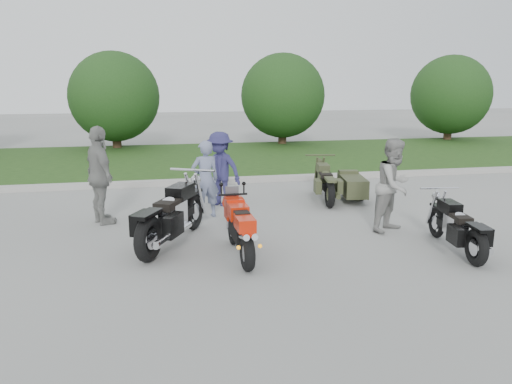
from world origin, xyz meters
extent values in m
plane|color=#9D9C97|center=(0.00, 0.00, 0.00)|extent=(80.00, 80.00, 0.00)
cube|color=#A9A69F|center=(0.00, 6.00, 0.07)|extent=(60.00, 0.30, 0.15)
cube|color=#395F20|center=(0.00, 10.15, 0.07)|extent=(60.00, 8.00, 0.14)
cylinder|color=#3F2B1C|center=(-3.00, 13.50, 0.60)|extent=(0.36, 0.36, 1.20)
sphere|color=#1B3C16|center=(-3.00, 13.50, 2.20)|extent=(3.60, 3.60, 3.60)
cylinder|color=#3F2B1C|center=(4.00, 13.50, 0.60)|extent=(0.36, 0.36, 1.20)
sphere|color=#1B3C16|center=(4.00, 13.50, 2.20)|extent=(3.60, 3.60, 3.60)
cylinder|color=#3F2B1C|center=(12.00, 13.50, 0.60)|extent=(0.36, 0.36, 1.20)
sphere|color=#1B3C16|center=(12.00, 13.50, 2.20)|extent=(3.60, 3.60, 3.60)
torus|color=black|center=(-0.19, -0.66, 0.28)|extent=(0.18, 0.55, 0.55)
torus|color=black|center=(-0.21, 0.62, 0.27)|extent=(0.11, 0.54, 0.53)
cube|color=black|center=(-0.20, -0.06, 0.49)|extent=(0.26, 0.80, 0.31)
cube|color=red|center=(-0.20, 0.14, 0.73)|extent=(0.31, 0.49, 0.23)
cube|color=red|center=(-0.19, -0.46, 0.69)|extent=(0.27, 0.49, 0.20)
cube|color=black|center=(-0.20, -0.18, 0.76)|extent=(0.24, 0.31, 0.09)
cube|color=red|center=(-0.21, 0.47, 0.69)|extent=(0.31, 0.36, 0.36)
cylinder|color=silver|center=(-0.25, -0.71, 0.55)|extent=(0.10, 0.41, 0.19)
cylinder|color=silver|center=(-0.13, -0.71, 0.55)|extent=(0.10, 0.41, 0.19)
torus|color=black|center=(-1.64, 0.04, 0.38)|extent=(0.52, 0.76, 0.76)
torus|color=black|center=(-0.80, 1.67, 0.36)|extent=(0.45, 0.69, 0.71)
cube|color=black|center=(-1.22, 0.86, 0.47)|extent=(0.83, 1.30, 0.16)
cube|color=silver|center=(-1.22, 0.86, 0.56)|extent=(0.53, 0.60, 0.39)
cube|color=black|center=(-1.07, 1.15, 0.87)|extent=(0.56, 0.69, 0.24)
cube|color=black|center=(-1.30, 0.71, 0.76)|extent=(0.53, 0.64, 0.13)
cube|color=black|center=(-1.64, 0.04, 0.78)|extent=(0.50, 0.66, 0.07)
cylinder|color=silver|center=(-1.22, 0.42, 0.31)|extent=(0.66, 1.14, 0.11)
torus|color=black|center=(3.30, -1.16, 0.30)|extent=(0.23, 0.62, 0.60)
torus|color=black|center=(3.50, 0.28, 0.28)|extent=(0.18, 0.57, 0.57)
cube|color=black|center=(3.40, -0.44, 0.37)|extent=(0.33, 1.08, 0.12)
cube|color=silver|center=(3.40, -0.44, 0.44)|extent=(0.32, 0.43, 0.31)
cube|color=black|center=(3.43, -0.18, 0.69)|extent=(0.31, 0.51, 0.19)
cube|color=black|center=(3.38, -0.57, 0.60)|extent=(0.30, 0.47, 0.11)
cube|color=black|center=(3.30, -1.16, 0.62)|extent=(0.26, 0.51, 0.05)
cylinder|color=silver|center=(3.52, -0.77, 0.25)|extent=(0.22, 0.97, 0.09)
torus|color=black|center=(2.33, 2.74, 0.32)|extent=(0.27, 0.65, 0.64)
torus|color=black|center=(2.60, 4.26, 0.30)|extent=(0.21, 0.61, 0.60)
cube|color=black|center=(2.46, 3.50, 0.39)|extent=(0.40, 1.14, 0.13)
cube|color=#3B4025|center=(2.46, 3.50, 0.47)|extent=(0.35, 0.46, 0.33)
cube|color=#3B4025|center=(2.51, 3.77, 0.73)|extent=(0.35, 0.55, 0.21)
cube|color=black|center=(2.44, 3.36, 0.64)|extent=(0.34, 0.51, 0.11)
cube|color=#3B4025|center=(2.33, 2.74, 0.65)|extent=(0.29, 0.54, 0.06)
cylinder|color=#3B4025|center=(2.57, 3.15, 0.26)|extent=(0.27, 1.03, 0.09)
cube|color=#3B4025|center=(3.09, 3.29, 0.37)|extent=(0.72, 1.29, 0.42)
torus|color=black|center=(3.32, 3.25, 0.26)|extent=(0.20, 0.54, 0.52)
imported|color=slate|center=(-0.48, 2.53, 0.81)|extent=(0.66, 0.50, 1.62)
imported|color=gray|center=(2.90, 0.85, 0.89)|extent=(1.09, 1.03, 1.77)
imported|color=navy|center=(-0.05, 3.51, 0.85)|extent=(1.24, 1.19, 1.69)
imported|color=gray|center=(-2.57, 2.45, 0.98)|extent=(0.91, 1.24, 1.96)
camera|label=1|loc=(-1.48, -7.63, 2.79)|focal=35.00mm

